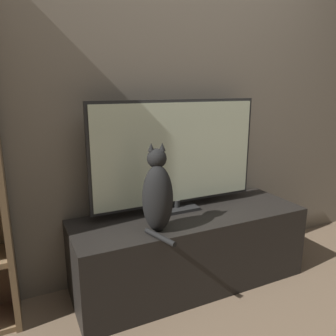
# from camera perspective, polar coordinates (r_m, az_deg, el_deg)

# --- Properties ---
(wall_back) EXTENTS (4.80, 0.05, 2.60)m
(wall_back) POSITION_cam_1_polar(r_m,az_deg,el_deg) (2.19, 0.42, 15.08)
(wall_back) COLOR #756B5B
(wall_back) RESTS_ON ground_plane
(tv_stand) EXTENTS (1.49, 0.50, 0.48)m
(tv_stand) POSITION_cam_1_polar(r_m,az_deg,el_deg) (2.18, 3.84, -13.87)
(tv_stand) COLOR black
(tv_stand) RESTS_ON ground_plane
(tv) EXTENTS (1.12, 0.16, 0.71)m
(tv) POSITION_cam_1_polar(r_m,az_deg,el_deg) (2.05, 1.53, 2.29)
(tv) COLOR black
(tv) RESTS_ON tv_stand
(cat) EXTENTS (0.21, 0.32, 0.49)m
(cat) POSITION_cam_1_polar(r_m,az_deg,el_deg) (1.78, -1.84, -4.68)
(cat) COLOR black
(cat) RESTS_ON tv_stand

